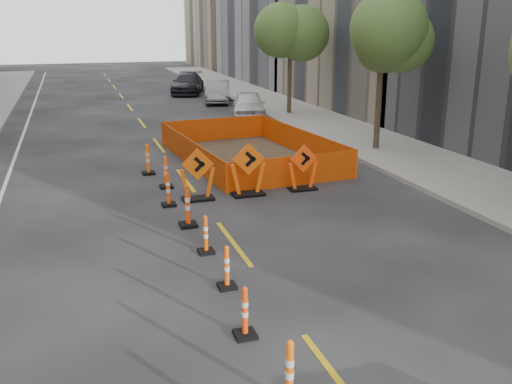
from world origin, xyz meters
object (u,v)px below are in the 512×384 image
object	(u,v)px
channelizer_4	(206,234)
channelizer_5	(188,206)
chevron_sign_right	(303,167)
parked_car_mid	(218,92)
channelizer_2	(245,312)
channelizer_8	(148,159)
chevron_sign_left	(198,174)
chevron_sign_center	(248,169)
channelizer_7	(166,172)
channelizer_3	(227,267)
parked_car_near	(249,105)
channelizer_1	(290,372)
parked_car_far	(188,84)
channelizer_6	(168,189)

from	to	relation	value
channelizer_4	channelizer_5	xyz separation A→B (m)	(-0.04, 1.90, 0.10)
chevron_sign_right	parked_car_mid	size ratio (longest dim) A/B	0.35
chevron_sign_right	channelizer_2	bearing A→B (deg)	-117.73
channelizer_8	parked_car_mid	xyz separation A→B (m)	(6.91, 17.25, 0.16)
chevron_sign_left	chevron_sign_center	xyz separation A→B (m)	(1.58, -0.01, 0.03)
channelizer_7	channelizer_8	size ratio (longest dim) A/B	0.96
channelizer_3	channelizer_8	bearing A→B (deg)	91.85
channelizer_2	parked_car_near	size ratio (longest dim) A/B	0.22
parked_car_near	channelizer_4	bearing A→B (deg)	-94.78
channelizer_1	channelizer_4	distance (m)	5.71
parked_car_near	parked_car_far	bearing A→B (deg)	110.10
chevron_sign_left	parked_car_near	distance (m)	15.20
parked_car_mid	channelizer_1	bearing A→B (deg)	-86.59
parked_car_far	parked_car_near	bearing A→B (deg)	-67.35
chevron_sign_right	parked_car_near	distance (m)	14.19
channelizer_2	channelizer_7	distance (m)	9.52
chevron_sign_right	channelizer_5	bearing A→B (deg)	-151.02
channelizer_1	channelizer_6	xyz separation A→B (m)	(-0.11, 9.52, 0.00)
channelizer_3	parked_car_far	xyz separation A→B (m)	(5.66, 32.08, 0.28)
chevron_sign_right	channelizer_1	bearing A→B (deg)	-112.49
channelizer_6	parked_car_far	xyz separation A→B (m)	(5.89, 26.37, 0.23)
channelizer_5	channelizer_8	distance (m)	5.72
channelizer_1	parked_car_near	world-z (taller)	parked_car_near
channelizer_3	channelizer_5	bearing A→B (deg)	90.49
channelizer_1	parked_car_near	bearing A→B (deg)	74.11
channelizer_7	parked_car_far	world-z (taller)	parked_car_far
channelizer_6	channelizer_8	world-z (taller)	channelizer_8
channelizer_1	channelizer_7	xyz separation A→B (m)	(0.13, 11.42, 0.02)
channelizer_3	parked_car_near	xyz separation A→B (m)	(6.66, 20.00, 0.28)
channelizer_1	parked_car_far	xyz separation A→B (m)	(5.78, 35.89, 0.24)
chevron_sign_left	channelizer_8	bearing A→B (deg)	114.86
parked_car_near	parked_car_far	world-z (taller)	parked_car_far
chevron_sign_center	parked_car_near	distance (m)	14.66
parked_car_near	channelizer_2	bearing A→B (deg)	-91.97
channelizer_3	chevron_sign_center	xyz separation A→B (m)	(2.30, 6.00, 0.38)
channelizer_8	parked_car_near	size ratio (longest dim) A/B	0.25
chevron_sign_left	channelizer_3	bearing A→B (deg)	-88.25
chevron_sign_center	parked_car_far	world-z (taller)	chevron_sign_center
channelizer_5	parked_car_mid	distance (m)	23.90
channelizer_3	channelizer_7	size ratio (longest dim) A/B	0.88
channelizer_8	parked_car_far	bearing A→B (deg)	75.18
parked_car_near	parked_car_far	distance (m)	12.13
channelizer_8	channelizer_6	bearing A→B (deg)	-88.81
channelizer_1	chevron_sign_center	size ratio (longest dim) A/B	0.61
channelizer_2	channelizer_8	size ratio (longest dim) A/B	0.86
channelizer_5	parked_car_mid	world-z (taller)	parked_car_mid
channelizer_2	parked_car_near	xyz separation A→B (m)	(6.85, 21.90, 0.27)
channelizer_8	chevron_sign_center	size ratio (longest dim) A/B	0.66
channelizer_7	parked_car_near	distance (m)	14.05
channelizer_2	chevron_sign_center	bearing A→B (deg)	72.47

